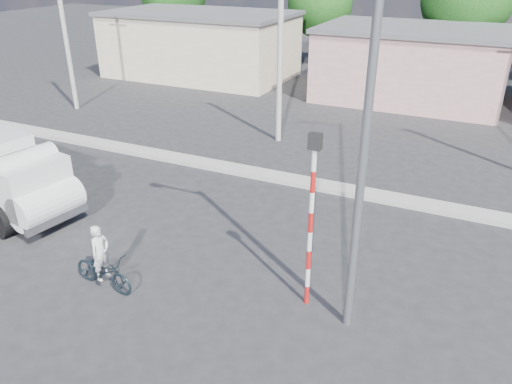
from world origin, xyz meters
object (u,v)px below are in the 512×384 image
at_px(bicycle, 104,271).
at_px(traffic_pole, 311,209).
at_px(streetlight, 359,114).
at_px(cyclist, 102,263).

xyz_separation_m(bicycle, traffic_pole, (4.86, 1.60, 2.11)).
bearing_deg(bicycle, streetlight, -72.63).
height_order(traffic_pole, streetlight, streetlight).
bearing_deg(cyclist, traffic_pole, -67.05).
bearing_deg(traffic_pole, cyclist, -161.80).
bearing_deg(streetlight, cyclist, -167.38).
distance_m(bicycle, cyclist, 0.26).
xyz_separation_m(cyclist, streetlight, (5.80, 1.30, 4.22)).
bearing_deg(bicycle, cyclist, 0.00).
xyz_separation_m(bicycle, cyclist, (0.00, 0.00, 0.26)).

